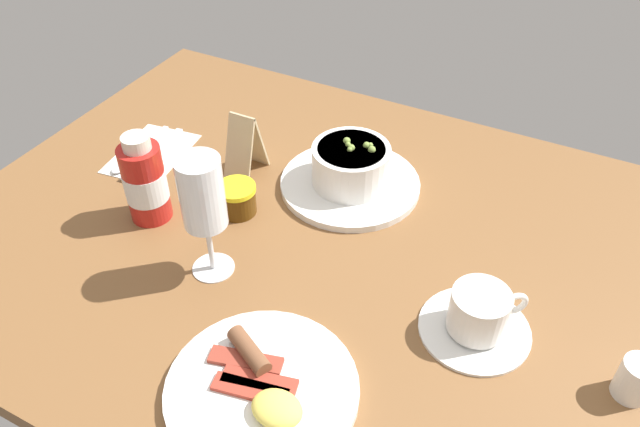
{
  "coord_description": "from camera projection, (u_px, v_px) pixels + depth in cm",
  "views": [
    {
      "loc": [
        -32.81,
        60.82,
        64.19
      ],
      "look_at": [
        -2.16,
        1.33,
        6.5
      ],
      "focal_mm": 35.21,
      "sensor_mm": 36.0,
      "label": 1
    }
  ],
  "objects": [
    {
      "name": "wine_glass",
      "position": [
        203.0,
        198.0,
        0.81
      ],
      "size": [
        6.0,
        6.0,
        18.94
      ],
      "color": "white",
      "rests_on": "ground_plane"
    },
    {
      "name": "breakfast_plate",
      "position": [
        262.0,
        389.0,
        0.73
      ],
      "size": [
        22.85,
        22.85,
        3.7
      ],
      "color": "white",
      "rests_on": "ground_plane"
    },
    {
      "name": "creamer_jug",
      "position": [
        636.0,
        379.0,
        0.72
      ],
      "size": [
        5.09,
        4.16,
        5.93
      ],
      "color": "white",
      "rests_on": "ground_plane"
    },
    {
      "name": "porridge_bowl",
      "position": [
        353.0,
        171.0,
        1.01
      ],
      "size": [
        22.9,
        22.9,
        8.44
      ],
      "color": "white",
      "rests_on": "ground_plane"
    },
    {
      "name": "sauce_bottle_red",
      "position": [
        145.0,
        182.0,
        0.94
      ],
      "size": [
        6.44,
        6.44,
        14.66
      ],
      "color": "#B21E19",
      "rests_on": "ground_plane"
    },
    {
      "name": "ground_plane",
      "position": [
        311.0,
        244.0,
        0.95
      ],
      "size": [
        110.0,
        84.0,
        3.0
      ],
      "primitive_type": "cube",
      "color": "brown"
    },
    {
      "name": "menu_card",
      "position": [
        245.0,
        145.0,
        1.03
      ],
      "size": [
        4.73,
        7.28,
        11.23
      ],
      "color": "#C7B185",
      "rests_on": "ground_plane"
    },
    {
      "name": "jam_jar",
      "position": [
        238.0,
        198.0,
        0.97
      ],
      "size": [
        6.09,
        6.09,
        4.95
      ],
      "color": "#51310B",
      "rests_on": "ground_plane"
    },
    {
      "name": "cutlery_setting",
      "position": [
        149.0,
        154.0,
        1.1
      ],
      "size": [
        13.2,
        17.4,
        0.9
      ],
      "color": "white",
      "rests_on": "ground_plane"
    },
    {
      "name": "coffee_cup",
      "position": [
        478.0,
        316.0,
        0.79
      ],
      "size": [
        14.4,
        14.4,
        6.76
      ],
      "color": "white",
      "rests_on": "ground_plane"
    }
  ]
}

